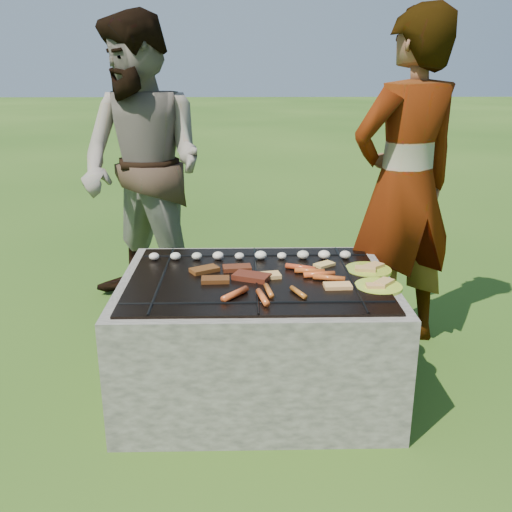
{
  "coord_description": "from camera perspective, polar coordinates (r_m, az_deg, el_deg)",
  "views": [
    {
      "loc": [
        -0.06,
        -2.56,
        1.57
      ],
      "look_at": [
        0.0,
        0.05,
        0.7
      ],
      "focal_mm": 40.0,
      "sensor_mm": 36.0,
      "label": 1
    }
  ],
  "objects": [
    {
      "name": "plate_far",
      "position": [
        2.89,
        11.18,
        -1.34
      ],
      "size": [
        0.3,
        0.3,
        0.03
      ],
      "color": "yellow",
      "rests_on": "fire_pit"
    },
    {
      "name": "plate_near",
      "position": [
        2.69,
        12.18,
        -2.97
      ],
      "size": [
        0.25,
        0.25,
        0.03
      ],
      "color": "yellow",
      "rests_on": "fire_pit"
    },
    {
      "name": "cook",
      "position": [
        3.28,
        14.67,
        6.74
      ],
      "size": [
        0.81,
        0.69,
        1.88
      ],
      "primitive_type": "imported",
      "rotation": [
        0.0,
        0.0,
        3.55
      ],
      "color": "gray",
      "rests_on": "ground"
    },
    {
      "name": "mushrooms",
      "position": [
        2.98,
        0.17,
        0.06
      ],
      "size": [
        1.06,
        0.06,
        0.04
      ],
      "color": "beige",
      "rests_on": "fire_pit"
    },
    {
      "name": "lawn",
      "position": [
        3.0,
        0.02,
        -13.08
      ],
      "size": [
        60.0,
        60.0,
        0.0
      ],
      "primitive_type": "plane",
      "color": "#214711",
      "rests_on": "ground"
    },
    {
      "name": "sausages",
      "position": [
        2.63,
        3.46,
        -2.63
      ],
      "size": [
        0.58,
        0.5,
        0.03
      ],
      "color": "#BB401E",
      "rests_on": "fire_pit"
    },
    {
      "name": "pork_slabs",
      "position": [
        2.74,
        -2.4,
        -1.79
      ],
      "size": [
        0.4,
        0.25,
        0.02
      ],
      "color": "#9A551C",
      "rests_on": "fire_pit"
    },
    {
      "name": "bread_on_grate",
      "position": [
        2.72,
        4.76,
        -2.08
      ],
      "size": [
        0.46,
        0.39,
        0.02
      ],
      "color": "#F6BB7D",
      "rests_on": "fire_pit"
    },
    {
      "name": "fire_pit",
      "position": [
        2.87,
        0.02,
        -8.27
      ],
      "size": [
        1.3,
        1.0,
        0.62
      ],
      "color": "#A19A8E",
      "rests_on": "ground"
    },
    {
      "name": "bystander",
      "position": [
        3.77,
        -11.24,
        8.64
      ],
      "size": [
        1.17,
        1.12,
        1.9
      ],
      "primitive_type": "imported",
      "rotation": [
        0.0,
        0.0,
        -0.61
      ],
      "color": "gray",
      "rests_on": "ground"
    }
  ]
}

